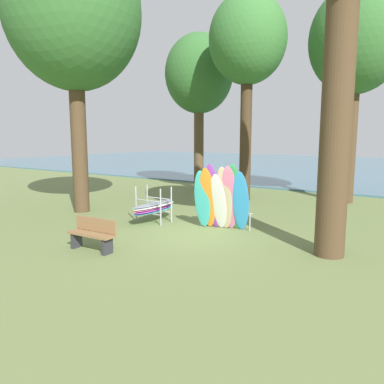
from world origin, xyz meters
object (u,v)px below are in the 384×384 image
Objects in this scene: tree_foreground_left at (73,13)px; board_storage_rack at (154,207)px; tree_mid_behind at (199,75)px; leaning_board_pile at (221,199)px; park_bench at (93,234)px; tree_far_left_back at (248,42)px; tree_far_right_back at (356,42)px.

tree_foreground_left is 4.93× the size of board_storage_rack.
tree_mid_behind reaches higher than leaning_board_pile.
park_bench is at bearing -114.80° from leaning_board_pile.
park_bench is (3.93, -11.22, -5.79)m from tree_mid_behind.
board_storage_rack is at bearing -173.31° from leaning_board_pile.
tree_far_left_back is 8.90m from board_storage_rack.
tree_far_left_back reaches higher than board_storage_rack.
tree_far_right_back is at bearing 73.36° from leaning_board_pile.
tree_far_right_back is (8.34, 8.05, -0.55)m from tree_foreground_left.
tree_mid_behind is 13.22m from park_bench.
tree_foreground_left is 7.43m from tree_far_left_back.
leaning_board_pile is (1.93, -5.64, -6.11)m from tree_far_left_back.
leaning_board_pile is (6.09, 0.50, -6.50)m from tree_foreground_left.
tree_mid_behind is 10.13m from board_storage_rack.
board_storage_rack is (3.14, -7.75, -5.72)m from tree_mid_behind.
leaning_board_pile is at bearing 65.20° from park_bench.
leaning_board_pile is 2.60m from board_storage_rack.
tree_foreground_left is at bearing -175.33° from leaning_board_pile.
tree_far_right_back is (4.18, 1.91, -0.16)m from tree_far_left_back.
park_bench is at bearing -88.87° from tree_far_left_back.
tree_far_left_back is at bearing -155.47° from tree_far_right_back.
leaning_board_pile is 1.52× the size of park_bench.
tree_far_right_back reaches higher than board_storage_rack.
leaning_board_pile is at bearing -52.74° from tree_mid_behind.
tree_far_left_back is (4.16, 6.14, -0.38)m from tree_foreground_left.
leaning_board_pile reaches higher than board_storage_rack.
tree_far_left_back is 0.99× the size of tree_far_right_back.
tree_far_right_back is 11.22m from board_storage_rack.
tree_mid_behind is 7.96m from tree_far_right_back.
tree_foreground_left reaches higher than tree_far_right_back.
leaning_board_pile is (5.67, -7.45, -5.23)m from tree_mid_behind.
board_storage_rack is at bearing 102.88° from park_bench.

